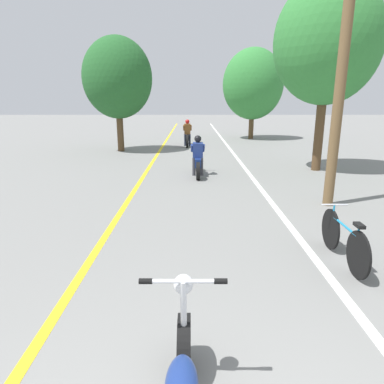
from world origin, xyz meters
TOP-DOWN VIEW (x-y plane):
  - lane_stripe_center at (-1.70, 12.94)m, footprint 0.14×48.00m
  - lane_stripe_edge at (1.96, 12.94)m, footprint 0.14×48.00m
  - utility_pole at (3.30, 7.07)m, footprint 1.10×0.24m
  - roadside_tree_right_near at (4.52, 11.42)m, footprint 3.62×3.26m
  - roadside_tree_right_far at (3.87, 21.98)m, footprint 3.88×3.49m
  - roadside_tree_left at (-3.64, 16.29)m, footprint 3.34×3.01m
  - motorcycle_rider_lead at (0.14, 10.52)m, footprint 0.50×1.97m
  - motorcycle_rider_far at (-0.31, 18.35)m, footprint 0.50×2.06m
  - bicycle_parked at (2.34, 4.01)m, footprint 0.44×1.72m

SIDE VIEW (x-z plane):
  - lane_stripe_center at x=-1.70m, z-range 0.00..0.01m
  - lane_stripe_edge at x=1.96m, z-range 0.00..0.01m
  - bicycle_parked at x=2.34m, z-range -0.03..0.79m
  - motorcycle_rider_lead at x=0.14m, z-range -0.16..1.20m
  - motorcycle_rider_far at x=-0.31m, z-range -0.18..1.28m
  - utility_pole at x=3.30m, z-range 0.09..6.73m
  - roadside_tree_right_far at x=3.87m, z-range 0.62..6.34m
  - roadside_tree_left at x=-3.64m, z-range 0.79..6.24m
  - roadside_tree_right_near at x=4.52m, z-range 1.14..7.63m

